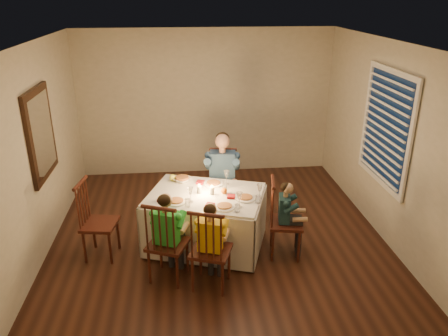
{
  "coord_description": "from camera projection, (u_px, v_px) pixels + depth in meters",
  "views": [
    {
      "loc": [
        -0.46,
        -5.14,
        3.17
      ],
      "look_at": [
        0.09,
        0.15,
        1.0
      ],
      "focal_mm": 35.0,
      "sensor_mm": 36.0,
      "label": 1
    }
  ],
  "objects": [
    {
      "name": "candle_right",
      "position": [
        212.0,
        191.0,
        5.54
      ],
      "size": [
        0.06,
        0.06,
        0.1
      ],
      "primitive_type": "cylinder",
      "color": "silver",
      "rests_on": "dining_table"
    },
    {
      "name": "wall_left",
      "position": [
        33.0,
        157.0,
        5.28
      ],
      "size": [
        0.02,
        5.0,
        2.6
      ],
      "primitive_type": "cube",
      "color": "beige",
      "rests_on": "ground"
    },
    {
      "name": "setting_adult",
      "position": [
        213.0,
        184.0,
        5.84
      ],
      "size": [
        0.33,
        0.33,
        0.02
      ],
      "primitive_type": "cylinder",
      "rotation": [
        0.0,
        0.0,
        -0.32
      ],
      "color": "white",
      "rests_on": "dining_table"
    },
    {
      "name": "chair_adult",
      "position": [
        222.0,
        216.0,
        6.6
      ],
      "size": [
        0.48,
        0.46,
        1.04
      ],
      "primitive_type": null,
      "rotation": [
        0.0,
        0.0,
        -0.15
      ],
      "color": "#37150F",
      "rests_on": "ground"
    },
    {
      "name": "setting_green",
      "position": [
        176.0,
        202.0,
        5.35
      ],
      "size": [
        0.33,
        0.33,
        0.02
      ],
      "primitive_type": "cylinder",
      "rotation": [
        0.0,
        0.0,
        -0.32
      ],
      "color": "white",
      "rests_on": "dining_table"
    },
    {
      "name": "child_teal",
      "position": [
        284.0,
        254.0,
        5.67
      ],
      "size": [
        0.34,
        0.37,
        1.01
      ],
      "primitive_type": null,
      "rotation": [
        0.0,
        0.0,
        1.4
      ],
      "color": "#17333A",
      "rests_on": "ground"
    },
    {
      "name": "wall_mirror",
      "position": [
        41.0,
        134.0,
        5.48
      ],
      "size": [
        0.06,
        0.95,
        1.15
      ],
      "color": "black",
      "rests_on": "wall_left"
    },
    {
      "name": "serving_bowl",
      "position": [
        182.0,
        180.0,
        5.92
      ],
      "size": [
        0.32,
        0.32,
        0.06
      ],
      "primitive_type": "imported",
      "rotation": [
        0.0,
        0.0,
        -0.75
      ],
      "color": "white",
      "rests_on": "dining_table"
    },
    {
      "name": "chair_near_right",
      "position": [
        211.0,
        285.0,
        5.07
      ],
      "size": [
        0.54,
        0.52,
        1.04
      ],
      "primitive_type": null,
      "rotation": [
        0.0,
        0.0,
        2.8
      ],
      "color": "#37150F",
      "rests_on": "ground"
    },
    {
      "name": "dining_table",
      "position": [
        206.0,
        209.0,
        5.66
      ],
      "size": [
        1.71,
        1.46,
        0.73
      ],
      "rotation": [
        0.0,
        0.0,
        -0.32
      ],
      "color": "silver",
      "rests_on": "ground"
    },
    {
      "name": "setting_teal",
      "position": [
        245.0,
        198.0,
        5.43
      ],
      "size": [
        0.33,
        0.33,
        0.02
      ],
      "primitive_type": "cylinder",
      "rotation": [
        0.0,
        0.0,
        -0.32
      ],
      "color": "white",
      "rests_on": "dining_table"
    },
    {
      "name": "ceiling",
      "position": [
        218.0,
        44.0,
        5.0
      ],
      "size": [
        5.0,
        5.0,
        0.0
      ],
      "primitive_type": "plane",
      "color": "white",
      "rests_on": "wall_back"
    },
    {
      "name": "child_yellow",
      "position": [
        211.0,
        285.0,
        5.07
      ],
      "size": [
        0.43,
        0.42,
        1.06
      ],
      "primitive_type": null,
      "rotation": [
        0.0,
        0.0,
        2.8
      ],
      "color": "yellow",
      "rests_on": "ground"
    },
    {
      "name": "chair_near_left",
      "position": [
        170.0,
        277.0,
        5.2
      ],
      "size": [
        0.55,
        0.54,
        1.04
      ],
      "primitive_type": null,
      "rotation": [
        0.0,
        0.0,
        2.76
      ],
      "color": "#37150F",
      "rests_on": "ground"
    },
    {
      "name": "child_green",
      "position": [
        170.0,
        277.0,
        5.2
      ],
      "size": [
        0.48,
        0.46,
        1.11
      ],
      "primitive_type": null,
      "rotation": [
        0.0,
        0.0,
        2.76
      ],
      "color": "green",
      "rests_on": "ground"
    },
    {
      "name": "chair_end",
      "position": [
        284.0,
        254.0,
        5.67
      ],
      "size": [
        0.47,
        0.49,
        1.04
      ],
      "primitive_type": null,
      "rotation": [
        0.0,
        0.0,
        1.4
      ],
      "color": "#37150F",
      "rests_on": "ground"
    },
    {
      "name": "setting_yellow",
      "position": [
        225.0,
        207.0,
        5.22
      ],
      "size": [
        0.33,
        0.33,
        0.02
      ],
      "primitive_type": "cylinder",
      "rotation": [
        0.0,
        0.0,
        -0.32
      ],
      "color": "white",
      "rests_on": "dining_table"
    },
    {
      "name": "wall_right",
      "position": [
        390.0,
        145.0,
        5.7
      ],
      "size": [
        0.02,
        5.0,
        2.6
      ],
      "primitive_type": "cube",
      "color": "beige",
      "rests_on": "ground"
    },
    {
      "name": "squash",
      "position": [
        173.0,
        178.0,
        5.94
      ],
      "size": [
        0.09,
        0.09,
        0.09
      ],
      "primitive_type": "sphere",
      "color": "#F6F841",
      "rests_on": "dining_table"
    },
    {
      "name": "window_blinds",
      "position": [
        385.0,
        128.0,
        5.71
      ],
      "size": [
        0.07,
        1.34,
        1.54
      ],
      "color": "#0C1B33",
      "rests_on": "wall_right"
    },
    {
      "name": "wall_back",
      "position": [
        206.0,
        103.0,
        7.79
      ],
      "size": [
        4.5,
        0.02,
        2.6
      ],
      "primitive_type": "cube",
      "color": "beige",
      "rests_on": "ground"
    },
    {
      "name": "candle_left",
      "position": [
        199.0,
        190.0,
        5.57
      ],
      "size": [
        0.06,
        0.06,
        0.1
      ],
      "primitive_type": "cylinder",
      "color": "silver",
      "rests_on": "dining_table"
    },
    {
      "name": "chair_extra",
      "position": [
        104.0,
        255.0,
        5.63
      ],
      "size": [
        0.47,
        0.49,
        1.04
      ],
      "primitive_type": null,
      "rotation": [
        0.0,
        0.0,
        1.4
      ],
      "color": "#37150F",
      "rests_on": "ground"
    },
    {
      "name": "adult",
      "position": [
        222.0,
        216.0,
        6.6
      ],
      "size": [
        0.56,
        0.52,
        1.31
      ],
      "primitive_type": null,
      "rotation": [
        0.0,
        0.0,
        -0.15
      ],
      "color": "#2E4C74",
      "rests_on": "ground"
    },
    {
      "name": "ground",
      "position": [
        219.0,
        240.0,
        5.98
      ],
      "size": [
        5.0,
        5.0,
        0.0
      ],
      "primitive_type": "plane",
      "color": "black",
      "rests_on": "ground"
    },
    {
      "name": "orange_fruit",
      "position": [
        224.0,
        191.0,
        5.56
      ],
      "size": [
        0.08,
        0.08,
        0.08
      ],
      "primitive_type": "sphere",
      "color": "orange",
      "rests_on": "dining_table"
    }
  ]
}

